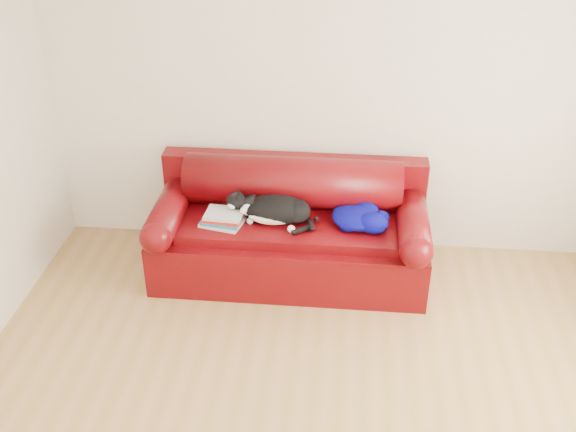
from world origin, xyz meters
name	(u,v)px	position (x,y,z in m)	size (l,w,h in m)	color
ground	(311,415)	(0.00, 0.00, 0.00)	(4.50, 4.50, 0.00)	olive
room_shell	(343,172)	(0.12, 0.02, 1.67)	(4.52, 4.02, 2.61)	beige
sofa_base	(290,247)	(-0.28, 1.49, 0.24)	(2.10, 0.90, 0.50)	#370206
sofa_back	(293,198)	(-0.28, 1.74, 0.54)	(2.10, 1.01, 0.88)	#370206
book_stack	(223,218)	(-0.77, 1.37, 0.55)	(0.35, 0.29, 0.10)	beige
cat	(275,210)	(-0.38, 1.43, 0.60)	(0.71, 0.35, 0.26)	black
blanket	(359,217)	(0.25, 1.46, 0.56)	(0.49, 0.47, 0.14)	#03024F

